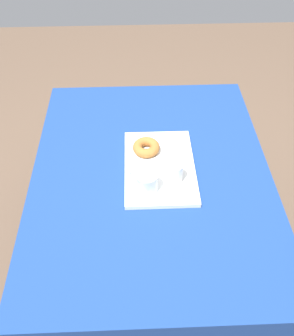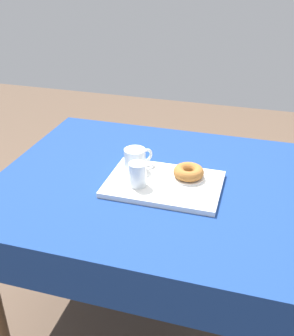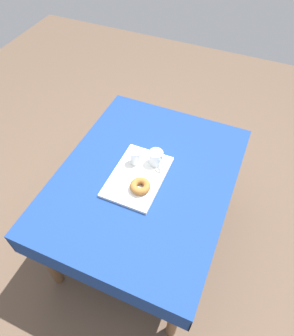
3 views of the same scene
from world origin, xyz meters
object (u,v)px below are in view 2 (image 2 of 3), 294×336
Objects in this scene: dining_table at (160,199)px; serving_tray at (164,184)px; donut_plate_left at (188,177)px; water_glass_near at (138,176)px; sugar_donut_left at (189,172)px; tea_mug_left at (135,160)px.

serving_tray is (0.02, -0.04, 0.10)m from dining_table.
donut_plate_left reaches higher than serving_tray.
serving_tray is at bearing 30.81° from water_glass_near.
dining_table is 0.15m from donut_plate_left.
sugar_donut_left reaches higher than serving_tray.
sugar_donut_left reaches higher than dining_table.
sugar_donut_left is at bearing -1.96° from tea_mug_left.
serving_tray is 0.11m from sugar_donut_left.
tea_mug_left is 0.23m from donut_plate_left.
serving_tray is 0.16m from tea_mug_left.
sugar_donut_left reaches higher than donut_plate_left.
dining_table is 13.89× the size of water_glass_near.
water_glass_near is 0.75× the size of donut_plate_left.
tea_mug_left is at bearing 155.34° from serving_tray.
sugar_donut_left is (0.09, 0.06, 0.04)m from serving_tray.
dining_table is 0.17m from sugar_donut_left.
tea_mug_left is 0.98× the size of sugar_donut_left.
dining_table is at bearing -170.25° from donut_plate_left.
donut_plate_left is (0.09, 0.06, 0.01)m from serving_tray.
donut_plate_left is at bearing 31.79° from water_glass_near.
water_glass_near is 0.21m from donut_plate_left.
sugar_donut_left is (0.00, 0.00, 0.02)m from donut_plate_left.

